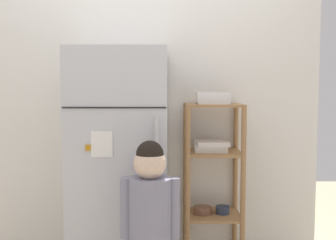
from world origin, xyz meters
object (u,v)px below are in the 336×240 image
(refrigerator, at_px, (121,167))
(pantry_shelf_unit, at_px, (213,171))
(fruit_bin, at_px, (215,99))
(child_standing, at_px, (150,213))

(refrigerator, relative_size, pantry_shelf_unit, 1.30)
(pantry_shelf_unit, distance_m, fruit_bin, 0.51)
(refrigerator, distance_m, fruit_bin, 0.81)
(child_standing, xyz_separation_m, pantry_shelf_unit, (0.42, 0.62, 0.11))
(child_standing, distance_m, pantry_shelf_unit, 0.76)
(refrigerator, height_order, pantry_shelf_unit, refrigerator)
(child_standing, bearing_deg, fruit_bin, 54.59)
(fruit_bin, bearing_deg, refrigerator, -170.66)
(child_standing, distance_m, fruit_bin, 0.97)
(refrigerator, distance_m, pantry_shelf_unit, 0.66)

